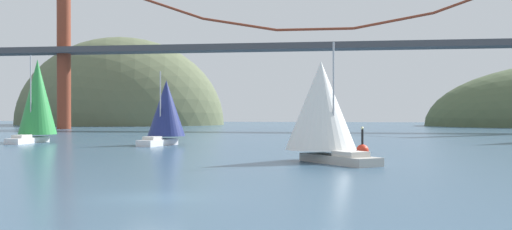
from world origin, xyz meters
The scene contains 7 objects.
ground_plane centered at (0.00, 0.00, 0.00)m, with size 360.00×360.00×0.00m, color #385670.
headland_left centered at (-55.00, 135.00, 0.00)m, with size 56.12×44.00×46.56m, color #5B6647.
suspension_bridge centered at (0.00, 95.00, 16.54)m, with size 138.23×6.00×34.71m.
sailboat_white_mainsail centered at (6.04, 21.00, 3.99)m, with size 8.25×8.96×8.77m.
sailboat_green_sail centered at (-29.27, 43.91, 5.18)m, with size 4.58×7.97×10.26m.
sailboat_navy_sail centered at (-12.43, 41.06, 3.80)m, with size 4.95×7.37×8.05m.
channel_buoy centered at (9.01, 29.59, 0.37)m, with size 1.10×1.10×2.64m.
Camera 1 is at (9.03, -26.56, 3.83)m, focal length 44.71 mm.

